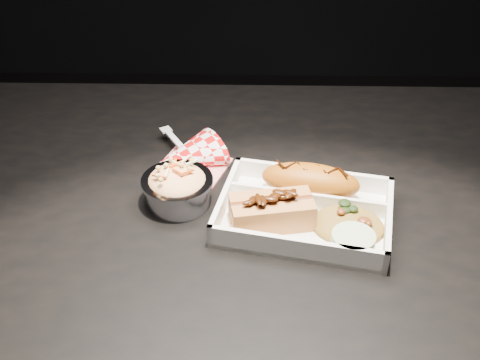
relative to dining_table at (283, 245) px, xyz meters
name	(u,v)px	position (x,y,z in m)	size (l,w,h in m)	color
dining_table	(283,245)	(0.00, 0.00, 0.00)	(1.20, 0.80, 0.75)	black
food_tray	(304,215)	(0.03, -0.04, 0.10)	(0.28, 0.23, 0.04)	white
fried_pastry	(310,181)	(0.04, 0.01, 0.12)	(0.15, 0.06, 0.05)	#A75510
hotdog	(272,209)	(-0.02, -0.06, 0.12)	(0.13, 0.08, 0.06)	#C17C42
fried_rice_mound	(349,219)	(0.09, -0.07, 0.11)	(0.11, 0.09, 0.03)	olive
cupcake_liner	(353,243)	(0.09, -0.12, 0.11)	(0.06, 0.06, 0.03)	#B3C998
foil_coleslaw_cup	(177,186)	(-0.17, -0.01, 0.12)	(0.11, 0.11, 0.07)	silver
napkin_fork	(188,156)	(-0.16, 0.10, 0.11)	(0.15, 0.16, 0.10)	red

